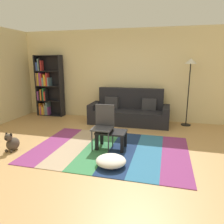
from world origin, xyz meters
TOP-DOWN VIEW (x-y plane):
  - ground_plane at (0.00, 0.00)m, footprint 14.00×14.00m
  - back_wall at (0.00, 2.55)m, footprint 6.80×0.10m
  - rug at (0.15, -0.01)m, footprint 3.12×2.16m
  - couch at (0.19, 2.02)m, footprint 2.26×0.80m
  - bookshelf at (-2.61, 2.31)m, footprint 0.90×0.28m
  - coffee_table at (0.17, 0.06)m, footprint 0.60×0.42m
  - pouf at (0.36, -0.69)m, footprint 0.52×0.50m
  - dog at (-1.75, -0.53)m, footprint 0.22×0.35m
  - standing_lamp at (1.79, 2.21)m, footprint 0.32×0.32m
  - tv_remote at (0.10, 0.07)m, footprint 0.08×0.16m
  - folding_chair at (0.00, 0.09)m, footprint 0.40×0.40m

SIDE VIEW (x-z plane):
  - ground_plane at x=0.00m, z-range 0.00..0.00m
  - rug at x=0.15m, z-range 0.00..0.01m
  - pouf at x=0.36m, z-range 0.01..0.19m
  - dog at x=-1.75m, z-range -0.04..0.36m
  - coffee_table at x=0.17m, z-range 0.11..0.48m
  - couch at x=0.19m, z-range -0.16..0.84m
  - tv_remote at x=0.10m, z-range 0.38..0.40m
  - folding_chair at x=0.00m, z-range 0.08..0.98m
  - bookshelf at x=-2.61m, z-range -0.05..1.90m
  - back_wall at x=0.00m, z-range 0.00..2.70m
  - standing_lamp at x=1.79m, z-range 0.62..2.45m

